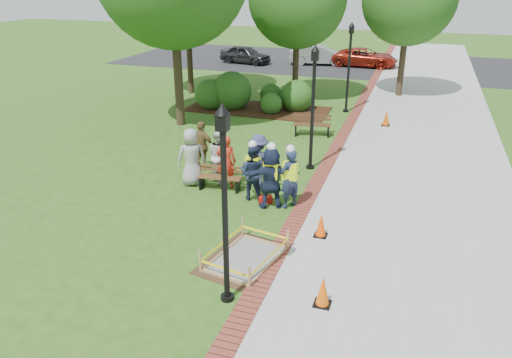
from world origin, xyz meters
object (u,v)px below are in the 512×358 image
(hivis_worker_c, at_px, (253,170))
(wet_concrete_pad, at_px, (246,252))
(hivis_worker_a, at_px, (271,176))
(cone_front, at_px, (323,292))
(hivis_worker_b, at_px, (290,177))
(lamp_near, at_px, (224,193))
(bench_near, at_px, (220,182))

(hivis_worker_c, bearing_deg, wet_concrete_pad, -74.03)
(wet_concrete_pad, distance_m, hivis_worker_a, 3.11)
(cone_front, bearing_deg, wet_concrete_pad, 151.23)
(hivis_worker_b, distance_m, hivis_worker_c, 1.21)
(wet_concrete_pad, distance_m, cone_front, 2.39)
(lamp_near, relative_size, hivis_worker_c, 2.28)
(bench_near, xyz_separation_m, hivis_worker_c, (1.22, -0.34, 0.69))
(wet_concrete_pad, xyz_separation_m, lamp_near, (0.14, -1.59, 2.25))
(cone_front, height_order, hivis_worker_a, hivis_worker_a)
(cone_front, height_order, hivis_worker_c, hivis_worker_c)
(wet_concrete_pad, xyz_separation_m, bench_near, (-2.19, 3.71, 0.00))
(cone_front, relative_size, lamp_near, 0.16)
(bench_near, height_order, hivis_worker_c, hivis_worker_c)
(cone_front, height_order, lamp_near, lamp_near)
(wet_concrete_pad, height_order, cone_front, cone_front)
(bench_near, distance_m, lamp_near, 6.21)
(hivis_worker_a, distance_m, hivis_worker_c, 0.78)
(lamp_near, bearing_deg, wet_concrete_pad, 95.06)
(bench_near, bearing_deg, lamp_near, -66.30)
(hivis_worker_c, bearing_deg, lamp_near, -77.43)
(bench_near, distance_m, hivis_worker_c, 1.44)
(wet_concrete_pad, relative_size, bench_near, 1.83)
(lamp_near, xyz_separation_m, hivis_worker_a, (-0.42, 4.59, -1.49))
(bench_near, relative_size, cone_front, 2.01)
(hivis_worker_a, distance_m, hivis_worker_b, 0.54)
(wet_concrete_pad, xyz_separation_m, hivis_worker_b, (0.23, 3.17, 0.72))
(lamp_near, height_order, hivis_worker_b, lamp_near)
(hivis_worker_a, bearing_deg, lamp_near, -84.76)
(lamp_near, distance_m, hivis_worker_c, 5.32)
(hivis_worker_b, bearing_deg, hivis_worker_a, -161.71)
(wet_concrete_pad, height_order, lamp_near, lamp_near)
(bench_near, height_order, hivis_worker_b, hivis_worker_b)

